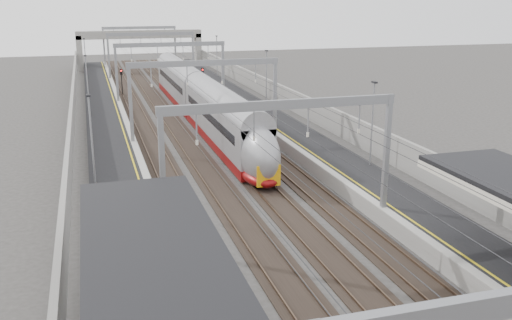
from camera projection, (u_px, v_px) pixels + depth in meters
platform_left at (111, 140)px, 50.46m from camera, size 4.00×120.00×1.00m
platform_right at (282, 129)px, 54.83m from camera, size 4.00×120.00×1.00m
tracks at (200, 139)px, 52.77m from camera, size 11.40×140.00×0.20m
overhead_line at (186, 65)px, 57.18m from camera, size 13.00×140.00×6.60m
overbridge at (140, 39)px, 101.99m from camera, size 22.00×2.20×6.90m
wall_left at (72, 130)px, 49.29m from camera, size 0.30×120.00×3.20m
wall_right at (313, 115)px, 55.40m from camera, size 0.30×120.00×3.20m
train at (203, 106)px, 58.07m from camera, size 2.61×47.60×4.13m
signal_green at (121, 77)px, 75.73m from camera, size 0.32×0.32×3.48m
signal_red_near at (192, 80)px, 72.82m from camera, size 0.32×0.32×3.48m
signal_red_far at (203, 76)px, 76.95m from camera, size 0.32×0.32×3.48m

